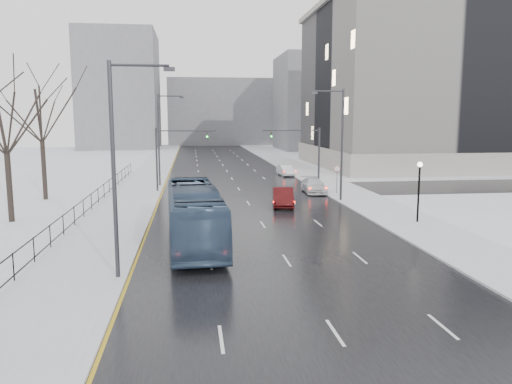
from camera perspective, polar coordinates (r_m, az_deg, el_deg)
name	(u,v)px	position (r m, az deg, el deg)	size (l,w,h in m)	color
road	(231,177)	(63.71, -2.92, 1.74)	(16.00, 150.00, 0.04)	black
cross_road	(240,190)	(51.86, -1.88, 0.19)	(130.00, 10.00, 0.04)	black
sidewalk_left	(147,178)	(63.76, -12.37, 1.61)	(5.00, 150.00, 0.16)	silver
sidewalk_right	(311,175)	(65.35, 6.31, 1.92)	(5.00, 150.00, 0.16)	silver
park_strip	(68,179)	(65.29, -20.70, 1.40)	(14.00, 150.00, 0.12)	white
tree_park_d	(12,223)	(39.98, -26.11, -3.21)	(8.75, 8.75, 12.50)	black
tree_park_e	(46,201)	(49.50, -22.88, -0.90)	(9.45, 9.45, 13.50)	black
iron_fence	(67,220)	(34.70, -20.78, -3.03)	(0.06, 70.00, 1.30)	black
streetlight_r_mid	(340,139)	(45.05, 9.53, 5.98)	(2.95, 0.25, 10.00)	#2D2D33
streetlight_l_near	(118,160)	(23.39, -15.45, 3.55)	(2.95, 0.25, 10.00)	#2D2D33
streetlight_l_far	(161,135)	(55.21, -10.84, 6.39)	(2.95, 0.25, 10.00)	#2D2D33
lamppost_r_mid	(419,183)	(36.98, 18.14, 0.98)	(0.36, 0.36, 4.28)	black
mast_signal_right	(309,150)	(52.63, 6.09, 4.74)	(6.10, 0.33, 6.50)	#2D2D33
mast_signal_left	(167,152)	(51.25, -10.11, 4.56)	(6.10, 0.33, 6.50)	#2D2D33
no_uturn_sign	(337,171)	(49.41, 9.25, 2.34)	(0.60, 0.06, 2.70)	#2D2D33
civic_building	(447,94)	(85.09, 20.96, 10.44)	(41.00, 31.00, 24.80)	gray
bldg_far_right	(329,103)	(122.62, 8.33, 10.04)	(24.00, 20.00, 22.00)	slate
bldg_far_left	(120,91)	(129.38, -15.24, 11.08)	(18.00, 22.00, 28.00)	slate
bldg_far_center	(222,112)	(143.36, -3.86, 9.08)	(30.00, 18.00, 18.00)	slate
bus	(194,215)	(29.84, -7.08, -2.63)	(2.93, 12.52, 3.49)	#324662
sedan_center_near	(211,207)	(37.40, -5.13, -1.74)	(1.99, 4.95, 1.69)	navy
sedan_right_near	(283,197)	(42.34, 3.09, -0.58)	(1.69, 4.84, 1.59)	#400B0C
sedan_right_far	(314,186)	(50.28, 6.61, 0.74)	(2.04, 5.02, 1.46)	silver
sedan_right_distant	(286,170)	(64.94, 3.40, 2.49)	(1.46, 4.19, 1.38)	silver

